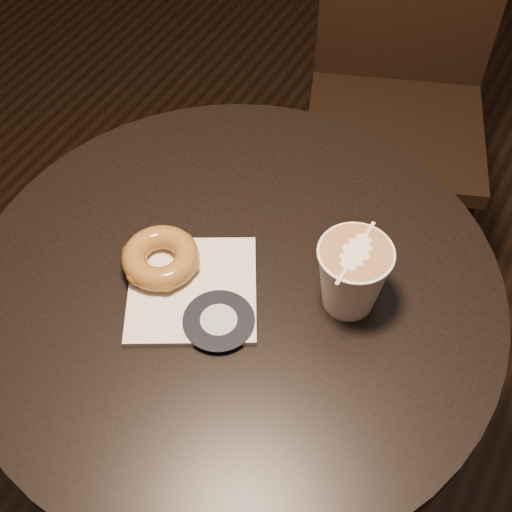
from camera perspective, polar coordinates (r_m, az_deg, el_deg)
name	(u,v)px	position (r m, az deg, el deg)	size (l,w,h in m)	color
cafe_table	(238,359)	(1.09, -1.47, -8.25)	(0.70, 0.70, 0.75)	black
chair	(402,66)	(1.61, 11.64, 14.69)	(0.50, 0.50, 0.96)	black
pastry_bag	(192,289)	(0.92, -5.11, -2.68)	(0.16, 0.16, 0.01)	white
doughnut	(161,258)	(0.93, -7.64, -0.14)	(0.10, 0.10, 0.03)	brown
latte_cup	(352,277)	(0.87, 7.67, -1.69)	(0.09, 0.09, 0.10)	white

